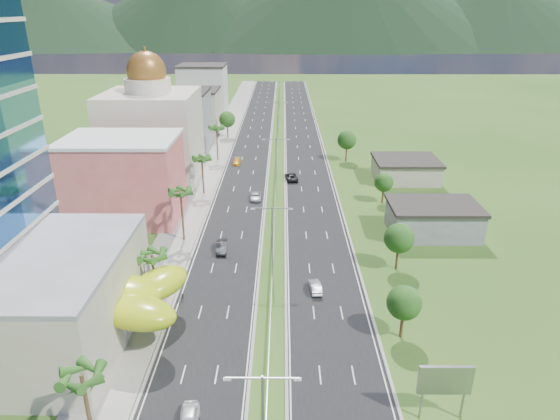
{
  "coord_description": "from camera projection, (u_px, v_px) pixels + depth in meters",
  "views": [
    {
      "loc": [
        1.57,
        -55.68,
        37.37
      ],
      "look_at": [
        1.09,
        18.66,
        7.0
      ],
      "focal_mm": 32.0,
      "sensor_mm": 36.0,
      "label": 1
    }
  ],
  "objects": [
    {
      "name": "palm_tree_b",
      "position": [
        152.0,
        258.0,
        64.96
      ],
      "size": [
        3.6,
        3.6,
        8.1
      ],
      "color": "#47301C",
      "rests_on": "ground"
    },
    {
      "name": "car_dark_far_right",
      "position": [
        291.0,
        177.0,
        115.55
      ],
      "size": [
        3.26,
        5.84,
        1.54
      ],
      "primitive_type": "imported",
      "rotation": [
        0.0,
        0.0,
        3.27
      ],
      "color": "black",
      "rests_on": "road_right"
    },
    {
      "name": "leafy_tree_rc",
      "position": [
        384.0,
        182.0,
        100.93
      ],
      "size": [
        3.85,
        3.85,
        6.33
      ],
      "color": "#47301C",
      "rests_on": "ground"
    },
    {
      "name": "car_silver_mid_left",
      "position": [
        256.0,
        196.0,
        103.89
      ],
      "size": [
        2.33,
        4.82,
        1.32
      ],
      "primitive_type": "imported",
      "rotation": [
        0.0,
        0.0,
        0.03
      ],
      "color": "#B4B7BD",
      "rests_on": "road_left"
    },
    {
      "name": "mountain_ridge",
      "position": [
        344.0,
        48.0,
        481.89
      ],
      "size": [
        860.0,
        140.0,
        90.0
      ],
      "primitive_type": null,
      "color": "black",
      "rests_on": "ground"
    },
    {
      "name": "domed_building",
      "position": [
        152.0,
        131.0,
        112.47
      ],
      "size": [
        20.0,
        20.0,
        28.7
      ],
      "color": "beige",
      "rests_on": "ground"
    },
    {
      "name": "shed_near",
      "position": [
        433.0,
        220.0,
        87.71
      ],
      "size": [
        15.0,
        10.0,
        5.0
      ],
      "primitive_type": "cube",
      "color": "slate",
      "rests_on": "ground"
    },
    {
      "name": "midrise_beige",
      "position": [
        193.0,
        112.0,
        157.81
      ],
      "size": [
        16.0,
        15.0,
        13.0
      ],
      "primitive_type": "cube",
      "color": "#AEA28F",
      "rests_on": "ground"
    },
    {
      "name": "shed_far",
      "position": [
        406.0,
        170.0,
        115.59
      ],
      "size": [
        14.0,
        12.0,
        4.4
      ],
      "primitive_type": "cube",
      "color": "#AEA28F",
      "rests_on": "ground"
    },
    {
      "name": "car_dark_left",
      "position": [
        222.0,
        246.0,
        81.91
      ],
      "size": [
        2.02,
        4.95,
        1.59
      ],
      "primitive_type": "imported",
      "rotation": [
        0.0,
        0.0,
        0.07
      ],
      "color": "black",
      "rests_on": "road_left"
    },
    {
      "name": "palm_tree_a",
      "position": [
        82.0,
        379.0,
        42.38
      ],
      "size": [
        3.6,
        3.6,
        9.1
      ],
      "color": "#47301C",
      "rests_on": "ground"
    },
    {
      "name": "streetlight_median_b",
      "position": [
        272.0,
        234.0,
        72.39
      ],
      "size": [
        6.04,
        0.25,
        11.0
      ],
      "color": "gray",
      "rests_on": "ground"
    },
    {
      "name": "sidewalk_left",
      "position": [
        221.0,
        141.0,
        149.08
      ],
      "size": [
        7.0,
        260.0,
        0.12
      ],
      "primitive_type": "cube",
      "color": "gray",
      "rests_on": "ground"
    },
    {
      "name": "leafy_tree_rb",
      "position": [
        399.0,
        238.0,
        74.72
      ],
      "size": [
        4.55,
        4.55,
        7.47
      ],
      "color": "#47301C",
      "rests_on": "ground"
    },
    {
      "name": "midrise_grey",
      "position": [
        179.0,
        122.0,
        136.88
      ],
      "size": [
        16.0,
        15.0,
        16.0
      ],
      "primitive_type": "cube",
      "color": "slate",
      "rests_on": "ground"
    },
    {
      "name": "car_yellow_far_left",
      "position": [
        237.0,
        162.0,
        127.28
      ],
      "size": [
        1.87,
        4.49,
        1.3
      ],
      "primitive_type": "imported",
      "rotation": [
        0.0,
        0.0,
        -0.01
      ],
      "color": "gold",
      "rests_on": "road_left"
    },
    {
      "name": "leafy_tree_lfar",
      "position": [
        227.0,
        119.0,
        151.61
      ],
      "size": [
        4.9,
        4.9,
        8.05
      ],
      "color": "#47301C",
      "rests_on": "ground"
    },
    {
      "name": "pink_shophouse",
      "position": [
        124.0,
        180.0,
        92.64
      ],
      "size": [
        20.0,
        15.0,
        15.0
      ],
      "primitive_type": "cube",
      "color": "#CC5456",
      "rests_on": "ground"
    },
    {
      "name": "streetlight_median_e",
      "position": [
        279.0,
        92.0,
        192.73
      ],
      "size": [
        6.04,
        0.25,
        11.0
      ],
      "color": "gray",
      "rests_on": "ground"
    },
    {
      "name": "leafy_tree_ra",
      "position": [
        404.0,
        303.0,
        59.15
      ],
      "size": [
        4.2,
        4.2,
        6.9
      ],
      "color": "#47301C",
      "rests_on": "ground"
    },
    {
      "name": "streetlight_median_a",
      "position": [
        263.0,
        418.0,
        39.99
      ],
      "size": [
        6.04,
        0.25,
        11.0
      ],
      "color": "gray",
      "rests_on": "ground"
    },
    {
      "name": "ground",
      "position": [
        271.0,
        313.0,
        65.68
      ],
      "size": [
        500.0,
        500.0,
        0.0
      ],
      "primitive_type": "plane",
      "color": "#2D5119",
      "rests_on": "ground"
    },
    {
      "name": "lime_canopy",
      "position": [
        104.0,
        296.0,
        60.21
      ],
      "size": [
        18.0,
        15.0,
        7.4
      ],
      "color": "#A9BD12",
      "rests_on": "ground"
    },
    {
      "name": "road_left",
      "position": [
        253.0,
        141.0,
        149.03
      ],
      "size": [
        11.0,
        260.0,
        0.04
      ],
      "primitive_type": "cube",
      "color": "black",
      "rests_on": "ground"
    },
    {
      "name": "palm_tree_d",
      "position": [
        202.0,
        160.0,
        104.58
      ],
      "size": [
        3.6,
        3.6,
        8.6
      ],
      "color": "#47301C",
      "rests_on": "ground"
    },
    {
      "name": "car_silver_right",
      "position": [
        315.0,
        287.0,
        70.36
      ],
      "size": [
        1.85,
        4.3,
        1.38
      ],
      "primitive_type": "imported",
      "rotation": [
        0.0,
        0.0,
        3.24
      ],
      "color": "#B8BAC0",
      "rests_on": "road_right"
    },
    {
      "name": "midrise_white",
      "position": [
        203.0,
        92.0,
        178.15
      ],
      "size": [
        16.0,
        15.0,
        18.0
      ],
      "primitive_type": "cube",
      "color": "silver",
      "rests_on": "ground"
    },
    {
      "name": "median_guardrail",
      "position": [
        277.0,
        156.0,
        132.09
      ],
      "size": [
        0.1,
        216.06,
        0.76
      ],
      "color": "gray",
      "rests_on": "ground"
    },
    {
      "name": "streetlight_median_d",
      "position": [
        278.0,
        116.0,
        151.07
      ],
      "size": [
        6.04,
        0.25,
        11.0
      ],
      "color": "gray",
      "rests_on": "ground"
    },
    {
      "name": "billboard",
      "position": [
        445.0,
        382.0,
        47.25
      ],
      "size": [
        5.2,
        0.35,
        6.2
      ],
      "color": "gray",
      "rests_on": "ground"
    },
    {
      "name": "road_right",
      "position": [
        303.0,
        141.0,
        148.94
      ],
      "size": [
        11.0,
        260.0,
        0.04
      ],
      "primitive_type": "cube",
      "color": "black",
      "rests_on": "ground"
    },
    {
      "name": "palm_tree_e",
      "position": [
        216.0,
        129.0,
        127.43
      ],
      "size": [
        3.6,
        3.6,
        9.4
      ],
      "color": "#47301C",
      "rests_on": "ground"
    },
    {
      "name": "streetlight_median_c",
      "position": [
        276.0,
        157.0,
        109.42
      ],
      "size": [
        6.04,
        0.25,
        11.0
      ],
      "color": "gray",
      "rests_on": "ground"
    },
    {
      "name": "leafy_tree_rd",
      "position": [
        347.0,
        140.0,
        128.27
      ],
      "size": [
        4.9,
        4.9,
        8.05
      ],
      "color": "#47301C",
      "rests_on": "ground"
    },
    {
      "name": "motorcycle",
      "position": [
        181.0,
        296.0,
        68.04
      ],
      "size": [
        0.8,
        2.17,
        1.36
      ],
      "primitive_type": "imported",
      "rotation": [
        0.0,
        0.0,
        -0.07
      ],
      "color": "black",
      "rests_on": "road_left"
    },
    {
      "name": "palm_tree_c",
      "position": [
        181.0,
        194.0,
        82.93
      ],
      "size": [
        3.6,
        3.6,
        9.6
      ],
      "color": "#47301C",
      "rests_on": "ground"
    }
  ]
}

